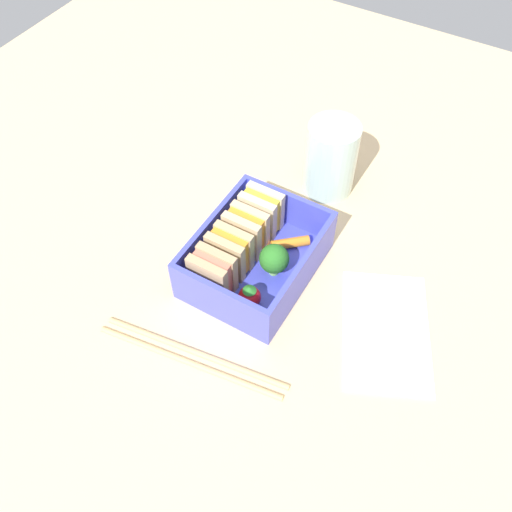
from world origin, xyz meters
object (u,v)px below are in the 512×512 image
at_px(sandwich_left, 213,274).
at_px(chopstick_pair, 191,355).
at_px(broccoli_floret, 274,259).
at_px(folded_napkin, 388,327).
at_px(strawberry_far_left, 250,296).
at_px(drinking_glass, 331,158).
at_px(sandwich_center, 246,231).
at_px(sandwich_center_right, 261,211).
at_px(carrot_stick_far_left, 290,243).
at_px(sandwich_center_left, 230,252).

xyz_separation_m(sandwich_left, chopstick_pair, (-0.08, -0.02, -0.04)).
height_order(broccoli_floret, folded_napkin, broccoli_floret).
bearing_deg(strawberry_far_left, chopstick_pair, 164.33).
bearing_deg(drinking_glass, broccoli_floret, -176.04).
xyz_separation_m(sandwich_center, sandwich_center_right, (0.04, 0.00, 0.00)).
relative_size(sandwich_left, sandwich_center, 1.00).
bearing_deg(carrot_stick_far_left, drinking_glass, 4.47).
bearing_deg(carrot_stick_far_left, chopstick_pair, 172.52).
xyz_separation_m(chopstick_pair, drinking_glass, (0.30, -0.01, 0.05)).
relative_size(carrot_stick_far_left, chopstick_pair, 0.22).
xyz_separation_m(sandwich_center_right, chopstick_pair, (-0.18, -0.02, -0.04)).
distance_m(sandwich_center, strawberry_far_left, 0.08).
bearing_deg(strawberry_far_left, folded_napkin, -68.74).
distance_m(sandwich_left, folded_napkin, 0.20).
relative_size(sandwich_left, folded_napkin, 0.36).
bearing_deg(sandwich_left, drinking_glass, -9.21).
distance_m(sandwich_center_left, drinking_glass, 0.19).
bearing_deg(carrot_stick_far_left, strawberry_far_left, 179.95).
relative_size(sandwich_left, chopstick_pair, 0.26).
relative_size(sandwich_center, chopstick_pair, 0.26).
relative_size(sandwich_left, sandwich_center_left, 1.00).
relative_size(strawberry_far_left, chopstick_pair, 0.15).
bearing_deg(sandwich_center_left, chopstick_pair, -169.07).
relative_size(sandwich_left, broccoli_floret, 1.28).
bearing_deg(chopstick_pair, carrot_stick_far_left, -7.48).
relative_size(carrot_stick_far_left, drinking_glass, 0.46).
bearing_deg(sandwich_left, broccoli_floret, -41.97).
xyz_separation_m(sandwich_left, sandwich_center, (0.07, 0.00, 0.00)).
distance_m(sandwich_left, strawberry_far_left, 0.05).
distance_m(sandwich_center_right, drinking_glass, 0.12).
xyz_separation_m(strawberry_far_left, broccoli_floret, (0.05, -0.00, 0.01)).
bearing_deg(drinking_glass, folded_napkin, -136.83).
bearing_deg(sandwich_center_right, broccoli_floret, -138.59).
bearing_deg(sandwich_center_left, broccoli_floret, -70.04).
height_order(sandwich_center_right, strawberry_far_left, sandwich_center_right).
height_order(sandwich_center_left, chopstick_pair, sandwich_center_left).
bearing_deg(folded_napkin, drinking_glass, 43.17).
xyz_separation_m(broccoli_floret, carrot_stick_far_left, (0.04, 0.00, -0.02)).
bearing_deg(sandwich_center_right, carrot_stick_far_left, -102.16).
bearing_deg(strawberry_far_left, sandwich_center_left, 54.00).
relative_size(sandwich_center_right, broccoli_floret, 1.28).
distance_m(sandwich_left, chopstick_pair, 0.09).
bearing_deg(sandwich_left, sandwich_center_right, 0.00).
distance_m(sandwich_center_left, broccoli_floret, 0.05).
relative_size(broccoli_floret, drinking_glass, 0.43).
height_order(sandwich_center, drinking_glass, drinking_glass).
relative_size(sandwich_center, broccoli_floret, 1.28).
distance_m(carrot_stick_far_left, folded_napkin, 0.15).
bearing_deg(sandwich_left, sandwich_center_left, 0.00).
bearing_deg(sandwich_center, sandwich_left, 180.00).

